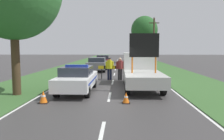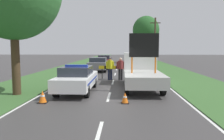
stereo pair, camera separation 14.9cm
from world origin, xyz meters
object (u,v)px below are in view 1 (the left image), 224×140
traffic_cone_near_police (43,97)px  queued_car_wagon_maroon (103,60)px  police_officer (110,67)px  traffic_cone_centre_front (126,98)px  roadside_tree_near_right (144,30)px  work_truck (141,70)px  road_barrier (115,68)px  pedestrian_civilian (120,67)px  police_car (77,79)px  utility_pole (154,43)px  queued_car_suv_grey (97,64)px

traffic_cone_near_police → queued_car_wagon_maroon: (1.06, 21.36, 0.52)m
police_officer → traffic_cone_near_police: 8.00m
queued_car_wagon_maroon → traffic_cone_centre_front: bearing=97.2°
roadside_tree_near_right → queued_car_wagon_maroon: bearing=-130.9°
work_truck → traffic_cone_near_police: (-4.80, -4.54, -0.81)m
police_officer → roadside_tree_near_right: bearing=-80.3°
road_barrier → pedestrian_civilian: size_ratio=1.55×
traffic_cone_centre_front → roadside_tree_near_right: (3.97, 28.92, 5.44)m
police_car → utility_pole: size_ratio=0.79×
police_car → road_barrier: police_car is taller
police_car → police_officer: 5.17m
pedestrian_civilian → queued_car_suv_grey: 7.21m
police_officer → roadside_tree_near_right: 22.57m
police_officer → roadside_tree_near_right: roadside_tree_near_right is taller
queued_car_wagon_maroon → police_car: bearing=90.0°
pedestrian_civilian → roadside_tree_near_right: 22.47m
pedestrian_civilian → traffic_cone_near_police: size_ratio=3.09×
road_barrier → pedestrian_civilian: (0.41, -0.57, 0.15)m
police_car → traffic_cone_near_police: police_car is taller
queued_car_wagon_maroon → road_barrier: bearing=98.5°
police_officer → utility_pole: (4.81, 8.99, 2.09)m
work_truck → road_barrier: (-1.74, 3.47, -0.21)m
pedestrian_civilian → queued_car_suv_grey: size_ratio=0.38×
pedestrian_civilian → roadside_tree_near_right: size_ratio=0.22×
police_car → roadside_tree_near_right: bearing=80.6°
traffic_cone_near_police → police_car: bearing=68.1°
traffic_cone_centre_front → utility_pole: 17.07m
work_truck → queued_car_wagon_maroon: work_truck is taller
queued_car_suv_grey → roadside_tree_near_right: size_ratio=0.57×
traffic_cone_centre_front → traffic_cone_near_police: bearing=-178.5°
police_car → queued_car_wagon_maroon: size_ratio=1.21×
traffic_cone_near_police → utility_pole: size_ratio=0.09×
pedestrian_civilian → roadside_tree_near_right: roadside_tree_near_right is taller
queued_car_suv_grey → road_barrier: bearing=108.5°
work_truck → road_barrier: 3.89m
queued_car_suv_grey → roadside_tree_near_right: (6.71, 14.81, 4.90)m
queued_car_suv_grey → roadside_tree_near_right: 16.98m
police_car → traffic_cone_centre_front: (2.68, -2.51, -0.51)m
work_truck → police_officer: bearing=-56.2°
road_barrier → pedestrian_civilian: 0.72m
work_truck → traffic_cone_near_police: size_ratio=10.88×
police_officer → queued_car_wagon_maroon: size_ratio=0.45×
pedestrian_civilian → queued_car_wagon_maroon: 14.13m
police_car → roadside_tree_near_right: 27.68m
police_car → traffic_cone_near_police: bearing=-107.1°
road_barrier → pedestrian_civilian: pedestrian_civilian is taller
roadside_tree_near_right → utility_pole: bearing=-91.2°
work_truck → traffic_cone_centre_front: work_truck is taller
road_barrier → roadside_tree_near_right: roadside_tree_near_right is taller
road_barrier → roadside_tree_near_right: size_ratio=0.34×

